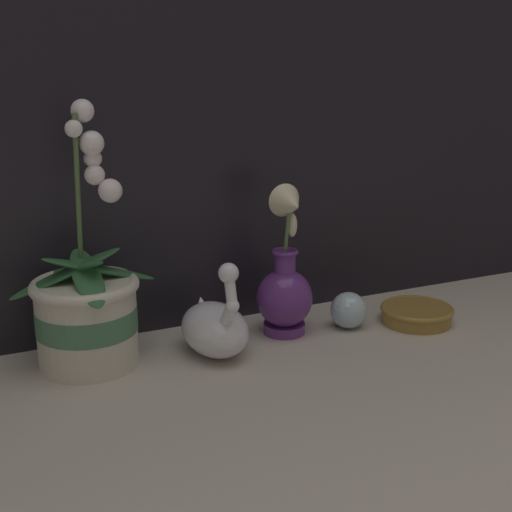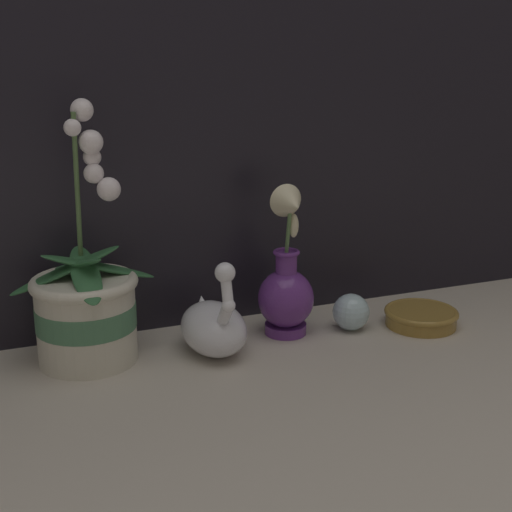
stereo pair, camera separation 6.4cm
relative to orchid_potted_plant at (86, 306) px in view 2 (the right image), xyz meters
The scene contains 6 objects.
ground_plane 0.36m from the orchid_potted_plant, 28.25° to the right, with size 2.80×2.80×0.00m, color #BCB2A3.
orchid_potted_plant is the anchor object (origin of this frame).
swan_figurine 0.22m from the orchid_potted_plant, 12.25° to the right, with size 0.11×0.19×0.18m.
blue_vase 0.36m from the orchid_potted_plant, ahead, with size 0.10×0.10×0.28m.
glass_sphere 0.49m from the orchid_potted_plant, ahead, with size 0.07×0.07×0.07m.
amber_dish 0.63m from the orchid_potted_plant, ahead, with size 0.14×0.14×0.03m.
Camera 2 is at (-0.45, -0.99, 0.51)m, focal length 50.00 mm.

